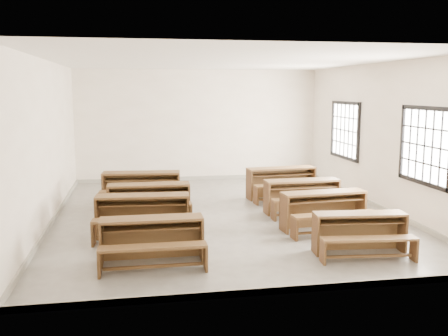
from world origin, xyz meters
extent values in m
plane|color=gray|center=(0.00, 0.00, 0.00)|extent=(8.50, 8.50, 0.00)
cube|color=silver|center=(0.00, 0.00, 3.18)|extent=(7.00, 8.50, 0.05)
cube|color=white|center=(0.00, 4.22, 1.60)|extent=(7.00, 0.05, 3.20)
cube|color=white|center=(0.00, -4.22, 1.60)|extent=(7.00, 0.05, 3.20)
cube|color=white|center=(-3.48, 0.00, 1.60)|extent=(0.05, 8.50, 3.20)
cube|color=white|center=(3.48, 0.00, 1.60)|extent=(0.05, 8.50, 3.20)
cube|color=gray|center=(0.00, 4.23, 0.05)|extent=(7.00, 0.04, 0.10)
cube|color=gray|center=(0.00, -4.23, 0.05)|extent=(7.00, 0.04, 0.10)
cube|color=gray|center=(-3.48, 0.00, 0.05)|extent=(0.04, 8.50, 0.10)
cube|color=gray|center=(3.48, 0.00, 0.05)|extent=(0.04, 8.50, 0.10)
cube|color=white|center=(3.47, -1.80, 1.60)|extent=(0.02, 1.50, 1.30)
cube|color=black|center=(3.45, -1.80, 2.29)|extent=(0.06, 1.62, 0.08)
cube|color=black|center=(3.45, -1.80, 0.91)|extent=(0.06, 1.62, 0.08)
cube|color=black|center=(3.45, -1.01, 1.60)|extent=(0.06, 0.08, 1.46)
cube|color=white|center=(3.47, 1.80, 1.60)|extent=(0.02, 1.50, 1.30)
cube|color=black|center=(3.45, 1.80, 2.29)|extent=(0.06, 1.62, 0.08)
cube|color=black|center=(3.45, 1.80, 0.91)|extent=(0.06, 1.62, 0.08)
cube|color=black|center=(3.45, 1.01, 1.60)|extent=(0.06, 0.08, 1.46)
cube|color=black|center=(3.45, 2.59, 1.60)|extent=(0.06, 0.08, 1.46)
cube|color=brown|center=(-1.60, -2.71, 0.68)|extent=(1.56, 0.40, 0.04)
cube|color=brown|center=(-1.60, -2.54, 0.33)|extent=(1.56, 0.05, 0.66)
cube|color=#51321B|center=(-2.36, -2.71, 0.33)|extent=(0.04, 0.39, 0.66)
cube|color=#51321B|center=(-0.84, -2.72, 0.33)|extent=(0.04, 0.39, 0.66)
cube|color=#51321B|center=(-1.60, -2.73, 0.55)|extent=(1.45, 0.30, 0.02)
cube|color=brown|center=(-1.60, -3.19, 0.39)|extent=(1.56, 0.28, 0.04)
cube|color=#51321B|center=(-2.36, -3.19, 0.19)|extent=(0.04, 0.27, 0.37)
cube|color=#51321B|center=(-0.84, -3.20, 0.19)|extent=(0.04, 0.27, 0.37)
cube|color=#51321B|center=(-1.60, -3.19, 0.10)|extent=(1.44, 0.06, 0.04)
cube|color=brown|center=(-1.71, -1.24, 0.73)|extent=(1.70, 0.54, 0.04)
cube|color=brown|center=(-1.70, -1.05, 0.36)|extent=(1.67, 0.16, 0.71)
cube|color=#51321B|center=(-2.53, -1.18, 0.36)|extent=(0.07, 0.42, 0.71)
cube|color=#51321B|center=(-0.90, -1.30, 0.36)|extent=(0.07, 0.42, 0.71)
cube|color=#51321B|center=(-1.72, -1.26, 0.59)|extent=(1.56, 0.42, 0.02)
cube|color=brown|center=(-1.75, -1.75, 0.42)|extent=(1.69, 0.41, 0.04)
cube|color=#51321B|center=(-2.56, -1.69, 0.20)|extent=(0.06, 0.29, 0.40)
cube|color=#51321B|center=(-0.94, -1.81, 0.20)|extent=(0.06, 0.29, 0.40)
cube|color=#51321B|center=(-1.75, -1.75, 0.10)|extent=(1.55, 0.16, 0.04)
cube|color=brown|center=(-1.57, -0.13, 0.72)|extent=(1.66, 0.45, 0.04)
cube|color=brown|center=(-1.57, 0.05, 0.35)|extent=(1.65, 0.08, 0.70)
cube|color=#51321B|center=(-2.38, -0.11, 0.35)|extent=(0.05, 0.41, 0.70)
cube|color=#51321B|center=(-0.77, -0.15, 0.35)|extent=(0.05, 0.41, 0.70)
cube|color=#51321B|center=(-1.57, -0.15, 0.58)|extent=(1.53, 0.34, 0.02)
cube|color=brown|center=(-1.58, -0.64, 0.41)|extent=(1.66, 0.32, 0.04)
cube|color=#51321B|center=(-2.39, -0.62, 0.20)|extent=(0.05, 0.29, 0.39)
cube|color=#51321B|center=(-0.78, -0.65, 0.20)|extent=(0.05, 0.29, 0.39)
cube|color=#51321B|center=(-1.58, -0.64, 0.10)|extent=(1.53, 0.08, 0.04)
cube|color=brown|center=(-1.71, 1.14, 0.76)|extent=(1.77, 0.59, 0.04)
cube|color=brown|center=(-1.69, 1.33, 0.37)|extent=(1.73, 0.20, 0.74)
cube|color=#51321B|center=(-2.55, 1.21, 0.37)|extent=(0.08, 0.44, 0.74)
cube|color=#51321B|center=(-0.86, 1.06, 0.37)|extent=(0.08, 0.44, 0.74)
cube|color=#51321B|center=(-1.71, 1.11, 0.61)|extent=(1.63, 0.47, 0.02)
cube|color=brown|center=(-1.75, 0.61, 0.43)|extent=(1.76, 0.46, 0.04)
cube|color=#51321B|center=(-2.60, 0.68, 0.21)|extent=(0.07, 0.31, 0.41)
cube|color=#51321B|center=(-0.91, 0.53, 0.21)|extent=(0.07, 0.31, 0.41)
cube|color=#51321B|center=(-1.75, 0.61, 0.11)|extent=(1.61, 0.20, 0.04)
cube|color=brown|center=(1.72, -2.85, 0.65)|extent=(1.50, 0.51, 0.04)
cube|color=brown|center=(1.74, -2.68, 0.31)|extent=(1.47, 0.18, 0.63)
cube|color=#51321B|center=(1.00, -2.78, 0.31)|extent=(0.07, 0.37, 0.63)
cube|color=#51321B|center=(2.44, -2.92, 0.31)|extent=(0.07, 0.37, 0.63)
cube|color=#51321B|center=(1.72, -2.87, 0.52)|extent=(1.38, 0.41, 0.02)
cube|color=brown|center=(1.68, -3.30, 0.37)|extent=(1.49, 0.40, 0.04)
cube|color=#51321B|center=(0.96, -3.23, 0.18)|extent=(0.06, 0.26, 0.35)
cube|color=#51321B|center=(2.39, -3.37, 0.18)|extent=(0.06, 0.26, 0.35)
cube|color=#51321B|center=(1.68, -3.30, 0.09)|extent=(1.36, 0.18, 0.04)
cube|color=brown|center=(1.65, -1.43, 0.71)|extent=(1.64, 0.54, 0.04)
cube|color=brown|center=(1.64, -1.24, 0.34)|extent=(1.61, 0.17, 0.69)
cube|color=#51321B|center=(0.87, -1.49, 0.34)|extent=(0.07, 0.41, 0.69)
cube|color=#51321B|center=(2.44, -1.36, 0.34)|extent=(0.07, 0.41, 0.69)
cube|color=#51321B|center=(1.66, -1.45, 0.57)|extent=(1.52, 0.42, 0.02)
cube|color=brown|center=(1.70, -1.92, 0.40)|extent=(1.63, 0.41, 0.04)
cube|color=#51321B|center=(0.91, -1.98, 0.19)|extent=(0.06, 0.29, 0.38)
cube|color=#51321B|center=(2.48, -1.85, 0.19)|extent=(0.06, 0.29, 0.38)
cube|color=#51321B|center=(1.70, -1.92, 0.10)|extent=(1.49, 0.17, 0.04)
cube|color=brown|center=(1.68, -0.12, 0.70)|extent=(1.62, 0.45, 0.04)
cube|color=brown|center=(1.67, 0.06, 0.34)|extent=(1.61, 0.09, 0.68)
cube|color=#51321B|center=(0.89, -0.15, 0.34)|extent=(0.05, 0.40, 0.68)
cube|color=#51321B|center=(2.46, -0.10, 0.34)|extent=(0.05, 0.40, 0.68)
cube|color=#51321B|center=(1.68, -0.14, 0.56)|extent=(1.49, 0.35, 0.02)
cube|color=brown|center=(1.69, -0.62, 0.40)|extent=(1.61, 0.33, 0.04)
cube|color=#51321B|center=(0.91, -0.64, 0.19)|extent=(0.05, 0.28, 0.38)
cube|color=#51321B|center=(2.47, -0.59, 0.19)|extent=(0.05, 0.28, 0.38)
cube|color=#51321B|center=(1.69, -0.62, 0.10)|extent=(1.49, 0.10, 0.04)
cube|color=brown|center=(1.66, 1.38, 0.73)|extent=(1.71, 0.57, 0.04)
cube|color=brown|center=(1.64, 1.56, 0.36)|extent=(1.67, 0.19, 0.71)
cube|color=#51321B|center=(0.85, 1.30, 0.36)|extent=(0.08, 0.42, 0.71)
cube|color=#51321B|center=(2.47, 1.45, 0.36)|extent=(0.08, 0.42, 0.71)
cube|color=#51321B|center=(1.66, 1.36, 0.59)|extent=(1.57, 0.45, 0.02)
cube|color=brown|center=(1.71, 0.87, 0.42)|extent=(1.70, 0.44, 0.04)
cube|color=#51321B|center=(0.89, 0.79, 0.20)|extent=(0.07, 0.30, 0.40)
cube|color=#51321B|center=(2.52, 0.94, 0.20)|extent=(0.07, 0.30, 0.40)
cube|color=#51321B|center=(1.71, 0.87, 0.10)|extent=(1.55, 0.19, 0.04)
camera|label=1|loc=(-1.80, -10.16, 2.63)|focal=40.00mm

